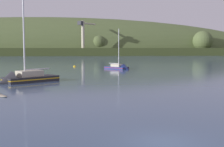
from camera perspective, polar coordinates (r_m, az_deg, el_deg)
name	(u,v)px	position (r m, az deg, el deg)	size (l,w,h in m)	color
ground	(164,143)	(17.41, 9.75, -12.76)	(1400.00, 1400.00, 0.00)	#384C6B
far_shoreline_hill	(48,54)	(220.58, -11.89, 3.56)	(425.08, 68.57, 52.87)	#35401E
dockside_crane	(83,38)	(185.49, -5.40, 6.58)	(11.18, 13.96, 21.19)	#4C4C51
sailboat_near_mooring	(119,68)	(73.27, 1.38, 1.01)	(6.35, 6.42, 10.78)	navy
sailboat_midwater_white	(24,80)	(47.62, -16.29, -1.14)	(9.16, 8.30, 15.81)	#232328
mooring_buoy_off_fishing_boat	(75,67)	(82.37, -7.06, 1.26)	(0.74, 0.74, 0.82)	yellow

